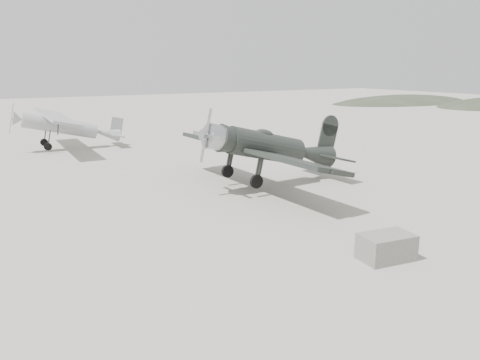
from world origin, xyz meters
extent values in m
plane|color=#A29E90|center=(0.00, 0.00, 0.00)|extent=(160.00, 160.00, 0.00)
ellipsoid|color=#2C3627|center=(50.00, 40.00, 0.00)|extent=(32.00, 16.00, 5.20)
cylinder|color=black|center=(2.62, 6.77, 1.87)|extent=(3.89, 1.41, 1.22)
cone|color=black|center=(5.50, 6.91, 1.91)|extent=(2.32, 1.25, 1.13)
cylinder|color=#B3B5B8|center=(-0.04, 6.63, 1.87)|extent=(0.84, 1.12, 1.08)
cone|color=#B3B5B8|center=(-0.56, 6.61, 1.87)|extent=(0.33, 0.50, 0.49)
cube|color=#B3B5B8|center=(-0.50, 6.61, 1.87)|extent=(0.06, 0.16, 2.27)
ellipsoid|color=black|center=(2.45, 6.76, 2.41)|extent=(0.99, 0.64, 0.40)
cube|color=black|center=(2.01, 6.74, 1.56)|extent=(2.35, 10.55, 0.19)
cube|color=black|center=(6.19, 6.95, 1.96)|extent=(1.14, 3.71, 0.09)
cube|color=black|center=(6.32, 6.95, 2.70)|extent=(1.05, 0.14, 1.57)
cylinder|color=black|center=(1.72, 5.54, 0.37)|extent=(0.60, 0.17, 0.59)
cylinder|color=black|center=(1.60, 7.90, 0.37)|extent=(0.60, 0.17, 0.59)
cylinder|color=#333333|center=(1.72, 5.54, 0.95)|extent=(0.10, 0.10, 1.22)
cylinder|color=#333333|center=(1.60, 7.90, 0.95)|extent=(0.10, 0.10, 1.22)
cylinder|color=black|center=(6.41, 6.96, 1.54)|extent=(0.20, 0.08, 0.19)
cylinder|color=gray|center=(-3.66, 21.87, 1.60)|extent=(4.66, 1.08, 0.98)
cone|color=gray|center=(-0.54, 21.80, 1.60)|extent=(1.62, 0.93, 0.89)
cone|color=gray|center=(-6.25, 21.93, 1.60)|extent=(0.55, 0.94, 0.93)
cube|color=gray|center=(-6.60, 21.93, 1.60)|extent=(0.05, 0.13, 1.96)
cube|color=gray|center=(-4.02, 21.88, 2.16)|extent=(1.90, 9.84, 0.16)
cube|color=gray|center=(-0.10, 21.79, 1.65)|extent=(0.87, 3.05, 0.07)
cube|color=gray|center=(-0.01, 21.79, 2.23)|extent=(0.80, 0.09, 1.16)
cylinder|color=black|center=(-4.40, 20.91, 0.25)|extent=(0.50, 0.14, 0.50)
cylinder|color=black|center=(-4.36, 22.87, 0.25)|extent=(0.50, 0.14, 0.50)
cylinder|color=#333333|center=(-4.40, 20.91, 0.76)|extent=(0.08, 0.08, 1.07)
cylinder|color=#333333|center=(-4.36, 22.87, 0.76)|extent=(0.08, 0.08, 1.07)
cylinder|color=black|center=(0.08, 21.79, 1.34)|extent=(0.16, 0.07, 0.16)
cube|color=#625F5B|center=(1.09, -2.00, 0.38)|extent=(1.62, 1.13, 0.76)
camera|label=1|loc=(-8.86, -10.77, 5.41)|focal=35.00mm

